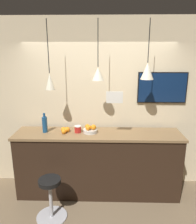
{
  "coord_description": "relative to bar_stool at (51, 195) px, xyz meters",
  "views": [
    {
      "loc": [
        0.09,
        -2.62,
        2.34
      ],
      "look_at": [
        0.0,
        0.67,
        1.44
      ],
      "focal_mm": 35.0,
      "sensor_mm": 36.0,
      "label": 1
    }
  ],
  "objects": [
    {
      "name": "ground_plane",
      "position": [
        0.66,
        -0.05,
        -0.37
      ],
      "size": [
        14.0,
        14.0,
        0.0
      ],
      "primitive_type": "plane",
      "color": "#756047"
    },
    {
      "name": "back_wall",
      "position": [
        0.66,
        1.02,
        1.08
      ],
      "size": [
        8.0,
        0.06,
        2.9
      ],
      "color": "beige",
      "rests_on": "ground_plane"
    },
    {
      "name": "service_counter",
      "position": [
        0.66,
        0.62,
        0.18
      ],
      "size": [
        2.68,
        0.58,
        1.09
      ],
      "color": "black",
      "rests_on": "ground_plane"
    },
    {
      "name": "bar_stool",
      "position": [
        0.0,
        0.0,
        0.0
      ],
      "size": [
        0.44,
        0.44,
        0.63
      ],
      "color": "#B7B7BC",
      "rests_on": "ground_plane"
    },
    {
      "name": "fruit_bowl",
      "position": [
        0.54,
        0.64,
        0.77
      ],
      "size": [
        0.23,
        0.23,
        0.14
      ],
      "color": "beige",
      "rests_on": "service_counter"
    },
    {
      "name": "orange_pile",
      "position": [
        0.13,
        0.64,
        0.76
      ],
      "size": [
        0.15,
        0.17,
        0.09
      ],
      "color": "orange",
      "rests_on": "service_counter"
    },
    {
      "name": "juice_bottle",
      "position": [
        -0.2,
        0.64,
        0.85
      ],
      "size": [
        0.08,
        0.08,
        0.32
      ],
      "color": "navy",
      "rests_on": "service_counter"
    },
    {
      "name": "spread_jar",
      "position": [
        0.33,
        0.64,
        0.77
      ],
      "size": [
        0.11,
        0.11,
        0.11
      ],
      "color": "red",
      "rests_on": "service_counter"
    },
    {
      "name": "pendant_lamp_left",
      "position": [
        -0.07,
        0.61,
        1.55
      ],
      "size": [
        0.14,
        0.14,
        1.01
      ],
      "color": "black"
    },
    {
      "name": "pendant_lamp_middle",
      "position": [
        0.66,
        0.61,
        1.67
      ],
      "size": [
        0.18,
        0.18,
        0.87
      ],
      "color": "black"
    },
    {
      "name": "pendant_lamp_right",
      "position": [
        1.39,
        0.61,
        1.71
      ],
      "size": [
        0.19,
        0.19,
        0.85
      ],
      "color": "black"
    },
    {
      "name": "mounted_tv",
      "position": [
        1.72,
        0.97,
        1.4
      ],
      "size": [
        0.81,
        0.04,
        0.51
      ],
      "color": "black"
    },
    {
      "name": "hanging_menu_board",
      "position": [
        0.9,
        0.41,
        1.35
      ],
      "size": [
        0.24,
        0.01,
        0.17
      ],
      "color": "white"
    }
  ]
}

